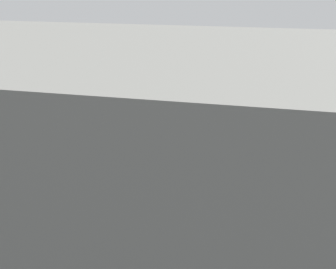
% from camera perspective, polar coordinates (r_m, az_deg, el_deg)
% --- Properties ---
extents(ground_plane, '(60.00, 60.00, 0.00)m').
position_cam_1_polar(ground_plane, '(15.08, 6.65, -0.96)').
color(ground_plane, black).
extents(kerb_strip, '(24.00, 3.20, 0.04)m').
position_cam_1_polar(kerb_strip, '(11.49, 4.76, -10.24)').
color(kerb_strip, gray).
rests_on(kerb_strip, ground).
extents(moving_hatchback, '(4.17, 2.49, 2.06)m').
position_cam_1_polar(moving_hatchback, '(14.33, 5.63, 2.13)').
color(moving_hatchback, yellow).
rests_on(moving_hatchback, ground).
extents(fire_hydrant, '(0.42, 0.31, 0.80)m').
position_cam_1_polar(fire_hydrant, '(13.08, -7.60, -3.52)').
color(fire_hydrant, gold).
rests_on(fire_hydrant, ground).
extents(pedestrian, '(0.37, 0.52, 1.22)m').
position_cam_1_polar(pedestrian, '(13.45, -10.08, -1.46)').
color(pedestrian, '#1E8C4C').
rests_on(pedestrian, ground).
extents(metal_railing, '(7.72, 0.04, 1.05)m').
position_cam_1_polar(metal_railing, '(10.05, 13.43, -12.05)').
color(metal_railing, '#B7BABF').
rests_on(metal_railing, ground).
extents(sign_post, '(0.07, 0.44, 2.40)m').
position_cam_1_polar(sign_post, '(12.07, -13.89, -0.43)').
color(sign_post, '#4C4C51').
rests_on(sign_post, ground).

